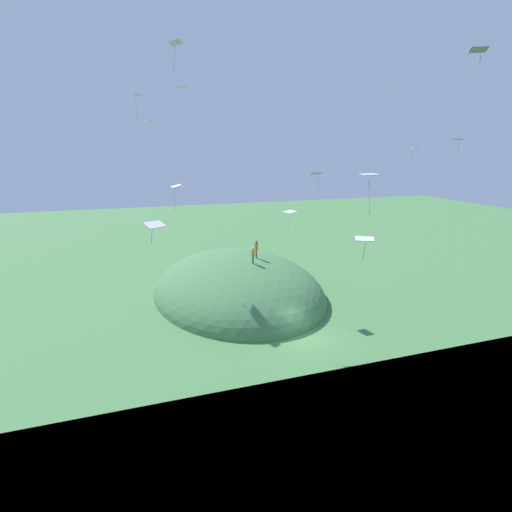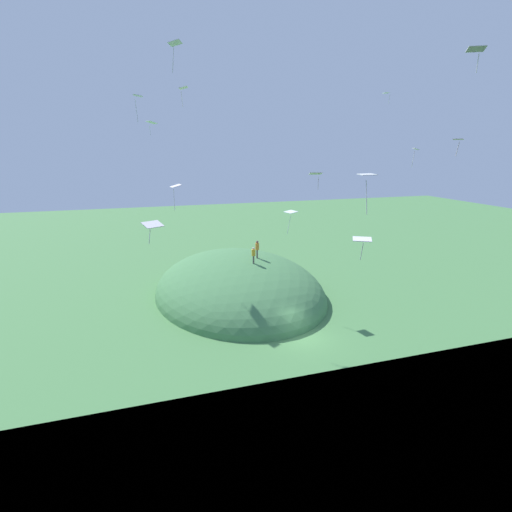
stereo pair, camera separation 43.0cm
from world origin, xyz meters
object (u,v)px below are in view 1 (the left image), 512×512
object	(u,v)px
kite_6	(365,239)
kite_12	(385,94)
kite_1	(176,44)
kite_3	(369,176)
kite_7	(155,225)
kite_0	(478,51)
kite_4	(414,151)
kite_8	(316,174)
kite_13	(176,187)
person_walking_path	(253,253)
kite_9	(458,141)
kite_5	(290,213)
person_on_hilltop	(256,247)
kite_11	(183,88)
kite_2	(138,97)
kite_10	(150,123)

from	to	relation	value
kite_6	kite_12	xyz separation A→B (m)	(17.86, -13.15, 10.17)
kite_1	kite_3	distance (m)	14.76
kite_7	kite_0	bearing A→B (deg)	-114.79
kite_4	kite_8	xyz separation A→B (m)	(-0.30, 9.13, -1.72)
kite_1	kite_6	bearing A→B (deg)	-136.83
kite_13	kite_12	bearing A→B (deg)	-71.92
person_walking_path	kite_7	world-z (taller)	kite_7
kite_9	kite_4	bearing A→B (deg)	-19.27
kite_9	kite_13	world-z (taller)	kite_9
kite_7	kite_12	size ratio (longest dim) A/B	1.21
person_walking_path	kite_12	distance (m)	20.77
kite_1	kite_12	bearing A→B (deg)	-68.07
kite_5	person_on_hilltop	bearing A→B (deg)	23.20
kite_4	kite_7	bearing A→B (deg)	103.83
kite_4	kite_11	xyz separation A→B (m)	(7.70, 17.79, 5.04)
person_on_hilltop	kite_3	xyz separation A→B (m)	(-18.49, -0.10, 8.13)
person_on_hilltop	kite_4	distance (m)	16.78
kite_3	kite_7	size ratio (longest dim) A/B	1.60
kite_9	kite_13	xyz separation A→B (m)	(7.91, 17.15, -3.17)
person_walking_path	kite_6	distance (m)	17.31
kite_7	kite_8	xyz separation A→B (m)	(5.03, -12.52, 2.32)
person_walking_path	kite_3	xyz separation A→B (m)	(-16.81, -1.00, 8.29)
kite_12	kite_5	bearing A→B (deg)	108.14
kite_2	kite_9	distance (m)	21.27
kite_1	kite_11	world-z (taller)	kite_1
person_walking_path	kite_0	distance (m)	24.10
kite_11	kite_13	world-z (taller)	kite_11
kite_1	kite_11	xyz separation A→B (m)	(8.30, -1.52, -1.41)
kite_11	kite_10	bearing A→B (deg)	38.13
kite_9	kite_12	bearing A→B (deg)	-17.72
kite_12	kite_8	bearing A→B (deg)	126.23
kite_3	kite_12	xyz separation A→B (m)	(18.09, -13.29, 6.73)
kite_8	kite_11	world-z (taller)	kite_11
kite_1	kite_4	xyz separation A→B (m)	(0.60, -19.32, -6.45)
kite_7	kite_4	bearing A→B (deg)	-76.17
kite_4	kite_12	xyz separation A→B (m)	(8.14, -2.39, 5.48)
kite_5	kite_4	bearing A→B (deg)	-115.24
kite_2	kite_9	bearing A→B (deg)	-113.64
kite_9	kite_7	bearing A→B (deg)	85.20
person_on_hilltop	kite_2	distance (m)	18.17
kite_12	person_walking_path	bearing A→B (deg)	95.13
kite_2	kite_11	xyz separation A→B (m)	(6.19, -3.94, 1.55)
person_walking_path	kite_4	size ratio (longest dim) A/B	1.04
kite_0	kite_2	xyz separation A→B (m)	(13.61, 14.74, -1.02)
kite_10	kite_11	bearing A→B (deg)	-141.87
kite_1	kite_0	bearing A→B (deg)	-133.01
person_on_hilltop	kite_4	size ratio (longest dim) A/B	1.16
kite_3	kite_7	bearing A→B (deg)	66.71
person_on_hilltop	kite_4	xyz separation A→B (m)	(-8.53, -11.00, 9.38)
person_walking_path	kite_8	bearing A→B (deg)	53.27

